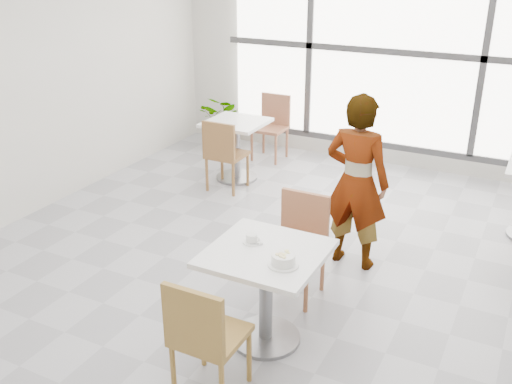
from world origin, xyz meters
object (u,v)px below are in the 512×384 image
at_px(bg_chair_left_near, 224,151).
at_px(bg_chair_left_far, 272,122).
at_px(main_table, 266,279).
at_px(person, 357,182).
at_px(coffee_cup, 252,239).
at_px(bg_table_left, 236,142).
at_px(oatmeal_bowl, 283,260).
at_px(chair_far, 299,238).
at_px(chair_near, 204,333).
at_px(plant_left, 225,121).

bearing_deg(bg_chair_left_near, bg_chair_left_far, -89.45).
bearing_deg(bg_chair_left_far, bg_chair_left_near, -89.45).
relative_size(main_table, person, 0.50).
relative_size(main_table, coffee_cup, 5.03).
bearing_deg(bg_chair_left_far, bg_table_left, -92.88).
bearing_deg(bg_table_left, oatmeal_bowl, -55.87).
height_order(oatmeal_bowl, coffee_cup, oatmeal_bowl).
height_order(oatmeal_bowl, bg_chair_left_far, bg_chair_left_far).
bearing_deg(chair_far, main_table, -85.96).
relative_size(coffee_cup, person, 0.10).
height_order(coffee_cup, person, person).
bearing_deg(main_table, bg_chair_left_near, 126.09).
distance_m(chair_near, bg_table_left, 3.87).
distance_m(main_table, bg_chair_left_near, 2.91).
bearing_deg(coffee_cup, bg_chair_left_far, 113.49).
bearing_deg(person, main_table, 84.96).
bearing_deg(main_table, bg_table_left, 122.64).
height_order(chair_near, bg_chair_left_near, same).
height_order(bg_chair_left_near, plant_left, bg_chair_left_near).
distance_m(oatmeal_bowl, bg_chair_left_far, 4.29).
xyz_separation_m(main_table, plant_left, (-2.53, 3.79, -0.14)).
bearing_deg(bg_chair_left_far, person, -50.07).
xyz_separation_m(main_table, chair_near, (-0.08, -0.72, -0.02)).
bearing_deg(bg_chair_left_near, bg_table_left, -81.86).
relative_size(chair_far, coffee_cup, 5.47).
bearing_deg(bg_chair_left_near, plant_left, -60.56).
relative_size(chair_near, bg_chair_left_near, 1.00).
bearing_deg(coffee_cup, plant_left, 122.57).
bearing_deg(chair_far, person, 69.59).
relative_size(chair_far, bg_chair_left_far, 1.00).
height_order(chair_near, plant_left, chair_near).
bearing_deg(chair_far, plant_left, 128.93).
bearing_deg(chair_far, chair_near, -91.10).
relative_size(bg_chair_left_near, bg_chair_left_far, 1.00).
xyz_separation_m(chair_far, bg_chair_left_near, (-1.66, 1.62, 0.00)).
distance_m(main_table, chair_near, 0.72).
height_order(main_table, coffee_cup, coffee_cup).
relative_size(oatmeal_bowl, plant_left, 0.27).
distance_m(bg_table_left, plant_left, 1.28).
xyz_separation_m(chair_far, coffee_cup, (-0.09, -0.66, 0.28)).
distance_m(bg_chair_left_near, bg_chair_left_far, 1.35).
relative_size(person, plant_left, 2.09).
height_order(chair_far, bg_chair_left_far, same).
distance_m(bg_chair_left_far, plant_left, 0.82).
bearing_deg(oatmeal_bowl, bg_chair_left_near, 127.53).
xyz_separation_m(main_table, bg_chair_left_far, (-1.73, 3.70, -0.02)).
distance_m(person, bg_chair_left_far, 3.01).
relative_size(chair_near, bg_chair_left_far, 1.00).
relative_size(oatmeal_bowl, person, 0.13).
bearing_deg(plant_left, main_table, -56.32).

